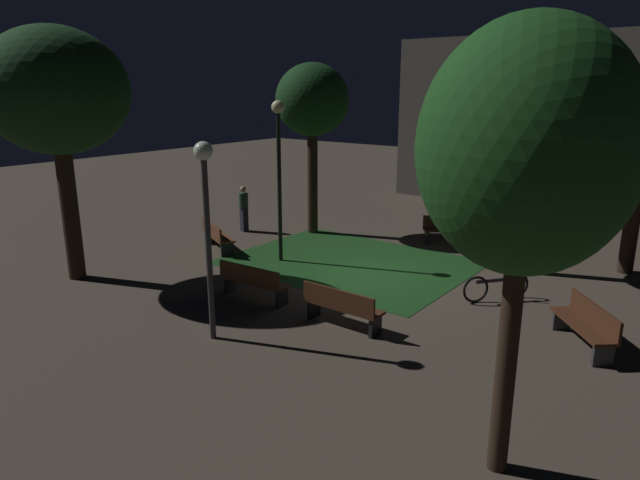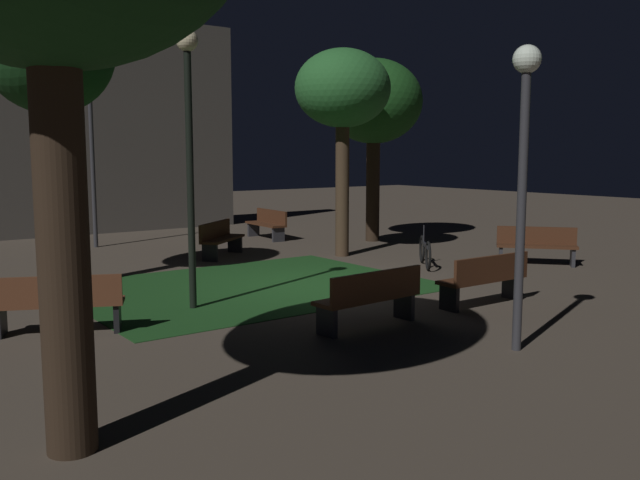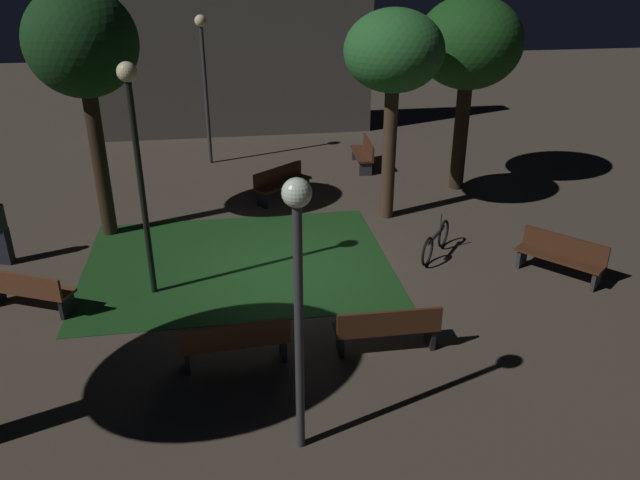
{
  "view_description": "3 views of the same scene",
  "coord_description": "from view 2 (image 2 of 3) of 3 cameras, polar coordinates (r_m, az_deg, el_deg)",
  "views": [
    {
      "loc": [
        7.62,
        -12.22,
        4.93
      ],
      "look_at": [
        -1.23,
        -0.65,
        0.94
      ],
      "focal_mm": 31.52,
      "sensor_mm": 36.0,
      "label": 1
    },
    {
      "loc": [
        -7.81,
        -10.79,
        2.61
      ],
      "look_at": [
        -0.08,
        -0.27,
        0.93
      ],
      "focal_mm": 38.4,
      "sensor_mm": 36.0,
      "label": 2
    },
    {
      "loc": [
        -1.28,
        -12.0,
        6.33
      ],
      "look_at": [
        0.58,
        -0.37,
        0.88
      ],
      "focal_mm": 35.34,
      "sensor_mm": 36.0,
      "label": 3
    }
  ],
  "objects": [
    {
      "name": "ground_plane",
      "position": [
        13.57,
        -0.43,
        -3.77
      ],
      "size": [
        60.0,
        60.0,
        0.0
      ],
      "primitive_type": "plane",
      "color": "#473D33"
    },
    {
      "name": "grass_lawn",
      "position": [
        13.49,
        -5.91,
        -3.86
      ],
      "size": [
        6.65,
        5.12,
        0.01
      ],
      "primitive_type": "cube",
      "color": "#194219",
      "rests_on": "ground"
    },
    {
      "name": "bench_path_side",
      "position": [
        10.23,
        4.27,
        -4.71
      ],
      "size": [
        1.83,
        0.59,
        0.88
      ],
      "color": "brown",
      "rests_on": "ground"
    },
    {
      "name": "bench_by_lamp",
      "position": [
        12.03,
        13.63,
        -3.08
      ],
      "size": [
        1.8,
        0.49,
        0.88
      ],
      "color": "#422314",
      "rests_on": "ground"
    },
    {
      "name": "bench_corner",
      "position": [
        10.52,
        -20.97,
        -4.85
      ],
      "size": [
        1.83,
        1.19,
        0.88
      ],
      "color": "brown",
      "rests_on": "ground"
    },
    {
      "name": "bench_back_row",
      "position": [
        20.79,
        -4.39,
        1.42
      ],
      "size": [
        0.6,
        1.83,
        0.88
      ],
      "color": "#422314",
      "rests_on": "ground"
    },
    {
      "name": "bench_front_right",
      "position": [
        17.35,
        -8.33,
        0.19
      ],
      "size": [
        1.7,
        1.5,
        0.88
      ],
      "color": "#422314",
      "rests_on": "ground"
    },
    {
      "name": "bench_lawn_edge",
      "position": [
        16.71,
        17.6,
        -0.35
      ],
      "size": [
        1.53,
        1.68,
        0.88
      ],
      "color": "#422314",
      "rests_on": "ground"
    },
    {
      "name": "tree_left_canopy",
      "position": [
        20.24,
        4.49,
        11.27
      ],
      "size": [
        2.82,
        2.82,
        5.3
      ],
      "color": "#2D2116",
      "rests_on": "ground"
    },
    {
      "name": "tree_tall_center",
      "position": [
        17.25,
        1.9,
        12.24
      ],
      "size": [
        2.37,
        2.37,
        5.15
      ],
      "color": "#423021",
      "rests_on": "ground"
    },
    {
      "name": "tree_lawn_side",
      "position": [
        14.13,
        -21.69,
        14.2
      ],
      "size": [
        2.43,
        2.43,
        5.7
      ],
      "color": "#2D2116",
      "rests_on": "ground"
    },
    {
      "name": "lamp_post_plaza_west",
      "position": [
        9.21,
        16.63,
        7.82
      ],
      "size": [
        0.36,
        0.36,
        3.96
      ],
      "color": "#333338",
      "rests_on": "ground"
    },
    {
      "name": "lamp_post_path_center",
      "position": [
        19.8,
        -18.51,
        8.39
      ],
      "size": [
        0.36,
        0.36,
        4.58
      ],
      "color": "#333338",
      "rests_on": "ground"
    },
    {
      "name": "lamp_post_plaza_east",
      "position": [
        11.49,
        -10.87,
        9.66
      ],
      "size": [
        0.36,
        0.36,
        4.57
      ],
      "color": "black",
      "rests_on": "ground"
    },
    {
      "name": "bicycle",
      "position": [
        15.86,
        8.74,
        -0.98
      ],
      "size": [
        1.11,
        1.42,
        0.93
      ],
      "color": "black",
      "rests_on": "ground"
    },
    {
      "name": "building_wall_backdrop",
      "position": [
        23.38,
        -18.66,
        9.06
      ],
      "size": [
        9.92,
        0.8,
        6.96
      ],
      "primitive_type": "cube",
      "color": "#4C4742",
      "rests_on": "ground"
    }
  ]
}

